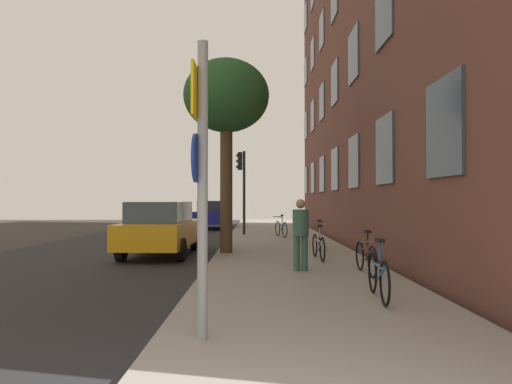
# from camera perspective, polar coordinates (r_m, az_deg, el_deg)

# --- Properties ---
(ground_plane) EXTENTS (41.80, 41.80, 0.00)m
(ground_plane) POSITION_cam_1_polar(r_m,az_deg,el_deg) (17.44, -8.77, -6.54)
(ground_plane) COLOR #332D28
(road_asphalt) EXTENTS (7.00, 38.00, 0.01)m
(road_asphalt) POSITION_cam_1_polar(r_m,az_deg,el_deg) (17.87, -15.48, -6.37)
(road_asphalt) COLOR #232326
(road_asphalt) RESTS_ON ground
(sidewalk) EXTENTS (4.20, 38.00, 0.12)m
(sidewalk) POSITION_cam_1_polar(r_m,az_deg,el_deg) (17.27, 2.86, -6.41)
(sidewalk) COLOR gray
(sidewalk) RESTS_ON ground
(building_facade) EXTENTS (0.56, 27.00, 15.15)m
(building_facade) POSITION_cam_1_polar(r_m,az_deg,el_deg) (18.02, 11.63, 18.13)
(building_facade) COLOR brown
(building_facade) RESTS_ON ground
(sign_post) EXTENTS (0.15, 0.60, 3.39)m
(sign_post) POSITION_cam_1_polar(r_m,az_deg,el_deg) (5.19, -7.21, 2.81)
(sign_post) COLOR gray
(sign_post) RESTS_ON sidewalk
(traffic_light) EXTENTS (0.43, 0.24, 3.78)m
(traffic_light) POSITION_cam_1_polar(r_m,az_deg,el_deg) (20.48, -1.99, 1.85)
(traffic_light) COLOR black
(traffic_light) RESTS_ON sidewalk
(tree_near) EXTENTS (2.56, 2.56, 5.78)m
(tree_near) POSITION_cam_1_polar(r_m,az_deg,el_deg) (13.83, -3.95, 11.64)
(tree_near) COLOR #4C3823
(tree_near) RESTS_ON sidewalk
(bicycle_0) EXTENTS (0.42, 1.67, 0.97)m
(bicycle_0) POSITION_cam_1_polar(r_m,az_deg,el_deg) (7.51, 14.98, -10.09)
(bicycle_0) COLOR black
(bicycle_0) RESTS_ON sidewalk
(bicycle_1) EXTENTS (0.42, 1.69, 0.94)m
(bicycle_1) POSITION_cam_1_polar(r_m,az_deg,el_deg) (9.91, 13.50, -7.95)
(bicycle_1) COLOR black
(bicycle_1) RESTS_ON sidewalk
(bicycle_2) EXTENTS (0.42, 1.72, 0.92)m
(bicycle_2) POSITION_cam_1_polar(r_m,az_deg,el_deg) (12.13, 7.70, -6.72)
(bicycle_2) COLOR black
(bicycle_2) RESTS_ON sidewalk
(bicycle_3) EXTENTS (0.44, 1.73, 0.95)m
(bicycle_3) POSITION_cam_1_polar(r_m,az_deg,el_deg) (14.55, 7.83, -5.72)
(bicycle_3) COLOR black
(bicycle_3) RESTS_ON sidewalk
(bicycle_4) EXTENTS (0.46, 1.67, 0.97)m
(bicycle_4) POSITION_cam_1_polar(r_m,az_deg,el_deg) (16.87, 5.10, -5.04)
(bicycle_4) COLOR black
(bicycle_4) RESTS_ON sidewalk
(bicycle_5) EXTENTS (0.55, 1.62, 0.94)m
(bicycle_5) POSITION_cam_1_polar(r_m,az_deg,el_deg) (19.23, 3.00, -4.58)
(bicycle_5) COLOR black
(bicycle_5) RESTS_ON sidewalk
(pedestrian_0) EXTENTS (0.44, 0.44, 1.59)m
(pedestrian_0) POSITION_cam_1_polar(r_m,az_deg,el_deg) (10.08, 5.46, -4.77)
(pedestrian_0) COLOR #33594C
(pedestrian_0) RESTS_ON sidewalk
(car_0) EXTENTS (1.91, 4.35, 1.62)m
(car_0) POSITION_cam_1_polar(r_m,az_deg,el_deg) (14.00, -12.06, -4.45)
(car_0) COLOR orange
(car_0) RESTS_ON road_asphalt
(car_1) EXTENTS (1.93, 4.29, 1.62)m
(car_1) POSITION_cam_1_polar(r_m,az_deg,el_deg) (26.58, -5.61, -2.82)
(car_1) COLOR navy
(car_1) RESTS_ON road_asphalt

